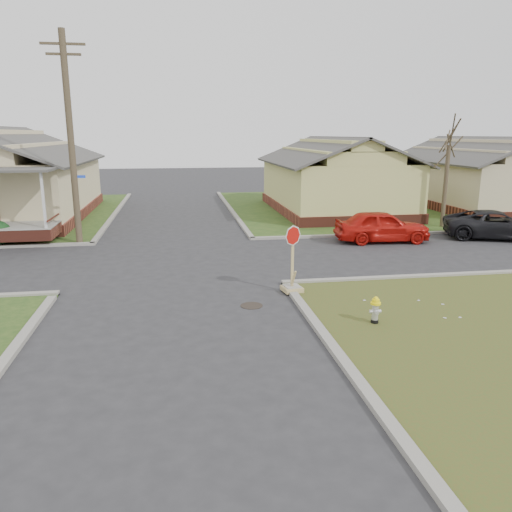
{
  "coord_description": "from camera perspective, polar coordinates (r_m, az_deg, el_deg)",
  "views": [
    {
      "loc": [
        0.19,
        -13.94,
        4.82
      ],
      "look_at": [
        2.57,
        1.0,
        1.1
      ],
      "focal_mm": 35.0,
      "sensor_mm": 36.0,
      "label": 1
    }
  ],
  "objects": [
    {
      "name": "manhole",
      "position": [
        14.42,
        -0.51,
        -5.69
      ],
      "size": [
        0.64,
        0.64,
        0.01
      ],
      "primitive_type": "cylinder",
      "color": "black",
      "rests_on": "ground"
    },
    {
      "name": "curbs",
      "position": [
        19.55,
        -9.31,
        -0.65
      ],
      "size": [
        80.0,
        40.0,
        0.12
      ],
      "primitive_type": null,
      "color": "gray",
      "rests_on": "ground"
    },
    {
      "name": "side_house_tan",
      "position": [
        36.42,
        24.24,
        8.46
      ],
      "size": [
        7.6,
        11.6,
        4.7
      ],
      "color": "maroon",
      "rests_on": "ground"
    },
    {
      "name": "red_sedan",
      "position": [
        23.47,
        14.2,
        3.33
      ],
      "size": [
        4.34,
        1.97,
        1.44
      ],
      "primitive_type": "imported",
      "rotation": [
        0.0,
        0.0,
        1.51
      ],
      "color": "#B9140D",
      "rests_on": "ground"
    },
    {
      "name": "verge_far_right",
      "position": [
        38.97,
        25.21,
        5.43
      ],
      "size": [
        37.0,
        19.0,
        0.05
      ],
      "primitive_type": "cube",
      "color": "#254217",
      "rests_on": "ground"
    },
    {
      "name": "fire_hydrant",
      "position": [
        13.27,
        13.48,
        -5.84
      ],
      "size": [
        0.27,
        0.27,
        0.72
      ],
      "rotation": [
        0.0,
        0.0,
        -0.07
      ],
      "color": "black",
      "rests_on": "ground"
    },
    {
      "name": "tree_mid_right",
      "position": [
        27.94,
        20.82,
        7.43
      ],
      "size": [
        0.22,
        0.22,
        4.2
      ],
      "primitive_type": "cylinder",
      "color": "#3B2F22",
      "rests_on": "verge_far_right"
    },
    {
      "name": "side_house_yellow",
      "position": [
        32.09,
        8.91,
        8.94
      ],
      "size": [
        7.6,
        11.6,
        4.7
      ],
      "color": "maroon",
      "rests_on": "ground"
    },
    {
      "name": "ground",
      "position": [
        14.75,
        -9.32,
        -5.44
      ],
      "size": [
        120.0,
        120.0,
        0.0
      ],
      "primitive_type": "plane",
      "color": "#28282B",
      "rests_on": "ground"
    },
    {
      "name": "utility_pole",
      "position": [
        23.26,
        -20.42,
        12.58
      ],
      "size": [
        1.8,
        0.28,
        9.0
      ],
      "color": "#3B2F22",
      "rests_on": "ground"
    },
    {
      "name": "stop_sign",
      "position": [
        15.48,
        4.15,
        -2.43
      ],
      "size": [
        0.59,
        0.58,
        2.09
      ],
      "rotation": [
        0.0,
        0.0,
        0.16
      ],
      "color": "tan",
      "rests_on": "ground"
    },
    {
      "name": "dark_pickup",
      "position": [
        26.07,
        25.82,
        3.24
      ],
      "size": [
        5.19,
        3.69,
        1.31
      ],
      "primitive_type": "imported",
      "rotation": [
        0.0,
        0.0,
        1.22
      ],
      "color": "black",
      "rests_on": "ground"
    }
  ]
}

